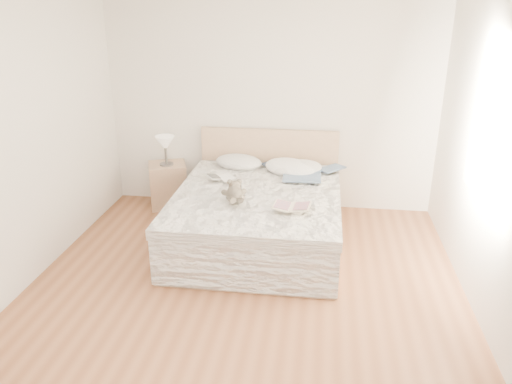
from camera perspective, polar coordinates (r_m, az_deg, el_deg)
floor at (r=4.53m, az=-1.74°, el=-12.20°), size 4.00×4.50×0.00m
wall_back at (r=6.11m, az=1.64°, el=10.50°), size 4.00×0.02×2.70m
wall_front at (r=1.98m, az=-13.37°, el=-15.14°), size 4.00×0.02×2.70m
wall_left at (r=4.71m, az=-26.80°, el=4.85°), size 0.02×4.50×2.70m
wall_right at (r=4.12m, az=26.64°, el=2.76°), size 0.02×4.50×2.70m
window at (r=4.37m, az=25.56°, el=5.27°), size 0.02×1.30×1.10m
bed at (r=5.42m, az=0.30°, el=-2.55°), size 1.72×2.14×1.00m
nightstand at (r=6.43m, az=-10.00°, el=0.80°), size 0.56×0.53×0.56m
table_lamp at (r=6.22m, az=-10.34°, el=5.37°), size 0.25×0.25×0.37m
pillow_left at (r=6.05m, az=-1.99°, el=3.43°), size 0.67×0.55×0.18m
pillow_middle at (r=5.86m, az=3.92°, el=2.79°), size 0.78×0.70×0.19m
pillow_right at (r=5.85m, az=4.78°, el=2.72°), size 0.71×0.63×0.18m
blouse at (r=5.74m, az=5.31°, el=2.21°), size 0.69×0.73×0.03m
photo_book at (r=5.56m, az=-4.12°, el=1.64°), size 0.36×0.33×0.02m
childrens_book at (r=4.79m, az=4.12°, el=-1.71°), size 0.39×0.29×0.02m
teddy_bear at (r=4.92m, az=-2.43°, el=-0.78°), size 0.30×0.36×0.16m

